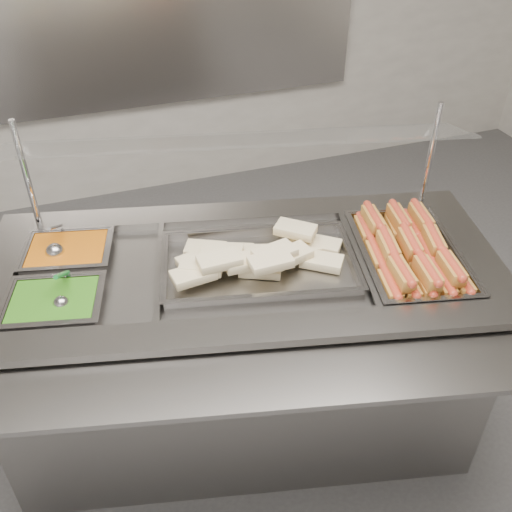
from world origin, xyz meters
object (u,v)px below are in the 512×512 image
object	(u,v)px
ladle	(55,251)
sneeze_guard	(236,143)
serving_spoon	(62,298)
pan_wraps	(259,267)
steam_counter	(244,349)
pan_hotdogs	(408,260)

from	to	relation	value
ladle	sneeze_guard	bearing A→B (deg)	-6.08
ladle	serving_spoon	distance (m)	0.26
pan_wraps	serving_spoon	size ratio (longest dim) A/B	4.25
steam_counter	ladle	xyz separation A→B (m)	(-0.58, 0.26, 0.42)
steam_counter	ladle	size ratio (longest dim) A/B	10.43
pan_hotdogs	sneeze_guard	bearing A→B (deg)	147.32
steam_counter	pan_wraps	bearing A→B (deg)	-13.40
sneeze_guard	pan_hotdogs	xyz separation A→B (m)	(0.51, -0.33, -0.37)
pan_wraps	serving_spoon	distance (m)	0.63
steam_counter	sneeze_guard	world-z (taller)	sneeze_guard
sneeze_guard	ladle	bearing A→B (deg)	173.92
steam_counter	ladle	world-z (taller)	ladle
sneeze_guard	serving_spoon	distance (m)	0.73
steam_counter	ladle	distance (m)	0.76
sneeze_guard	pan_wraps	xyz separation A→B (m)	(0.01, -0.21, -0.36)
steam_counter	pan_hotdogs	size ratio (longest dim) A/B	3.29
pan_hotdogs	ladle	xyz separation A→B (m)	(-1.13, 0.39, 0.04)
pan_wraps	steam_counter	bearing A→B (deg)	166.60
pan_hotdogs	serving_spoon	bearing A→B (deg)	173.49
pan_hotdogs	serving_spoon	size ratio (longest dim) A/B	3.46
serving_spoon	pan_hotdogs	bearing A→B (deg)	-6.51
sneeze_guard	pan_hotdogs	distance (m)	0.71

